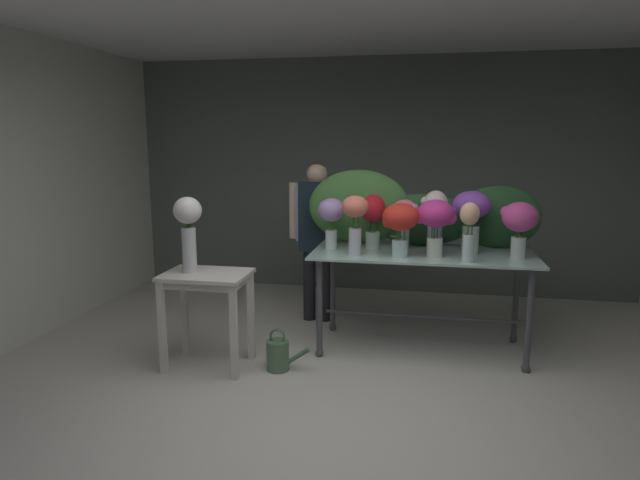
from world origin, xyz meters
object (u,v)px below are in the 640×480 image
Objects in this scene: vase_lilac_dahlias at (331,215)px; vase_violet_tulips at (472,213)px; vase_coral_carnations at (355,217)px; vase_peach_anemones at (469,228)px; vase_scarlet_freesia at (400,221)px; watering_can at (278,355)px; side_table_white at (207,288)px; vase_white_roses_tall at (188,226)px; florist at (317,225)px; vase_rosy_roses at (405,218)px; vase_crimson_snapdragons at (373,216)px; display_table_glass at (422,268)px; vase_ivory_peonies at (435,215)px; vase_fuchsia_lilies at (519,221)px; vase_magenta_ranunculus at (436,219)px.

vase_lilac_dahlias is 0.85× the size of vase_violet_tulips.
vase_coral_carnations reaches higher than vase_peach_anemones.
vase_coral_carnations is at bearing -40.80° from vase_lilac_dahlias.
watering_can is at bearing -154.55° from vase_scarlet_freesia.
vase_white_roses_tall reaches higher than side_table_white.
vase_rosy_roses is (0.87, -0.52, 0.17)m from florist.
vase_lilac_dahlias is 1.02× the size of vase_rosy_roses.
vase_crimson_snapdragons is at bearing 152.78° from vase_peach_anemones.
side_table_white is at bearing -169.70° from vase_peach_anemones.
display_table_glass is 3.64× the size of vase_ivory_peonies.
vase_white_roses_tall reaches higher than display_table_glass.
vase_crimson_snapdragons is 1.57m from vase_white_roses_tall.
vase_fuchsia_lilies is (1.78, -0.70, 0.19)m from florist.
vase_peach_anemones is at bearing -10.00° from vase_scarlet_freesia.
vase_ivory_peonies is at bearing 29.30° from vase_coral_carnations.
vase_rosy_roses is 1.24× the size of watering_can.
vase_white_roses_tall is (-0.76, -1.29, 0.17)m from florist.
vase_ivory_peonies is 1.08× the size of vase_crimson_snapdragons.
vase_rosy_roses is at bearing 85.42° from vase_scarlet_freesia.
vase_rosy_roses is at bearing 173.99° from vase_violet_tulips.
display_table_glass is at bearing 50.67° from vase_scarlet_freesia.
vase_magenta_ranunculus is (1.13, -0.78, 0.20)m from florist.
watering_can is (-1.84, -0.57, -1.04)m from vase_fuchsia_lilies.
display_table_glass is 1.97m from vase_white_roses_tall.
vase_violet_tulips is 1.19× the size of vase_scarlet_freesia.
vase_coral_carnations is 0.96× the size of vase_ivory_peonies.
florist is at bearing 63.89° from side_table_white.
vase_coral_carnations is 0.94× the size of vase_violet_tulips.
vase_peach_anemones is at bearing -30.31° from vase_magenta_ranunculus.
display_table_glass is 1.41m from watering_can.
watering_can is (-0.93, -0.74, -1.02)m from vase_rosy_roses.
vase_rosy_roses is at bearing -164.38° from vase_ivory_peonies.
vase_peach_anemones is at bearing -61.62° from vase_ivory_peonies.
watering_can is at bearing -162.93° from vase_fuchsia_lilies.
vase_rosy_roses is at bearing 135.36° from vase_magenta_ranunculus.
vase_scarlet_freesia is at bearing -2.30° from vase_coral_carnations.
vase_violet_tulips is at bearing 13.96° from vase_coral_carnations.
vase_rosy_roses is at bearing 7.78° from vase_lilac_dahlias.
vase_lilac_dahlias is 0.98× the size of vase_fuchsia_lilies.
vase_scarlet_freesia is at bearing -51.05° from vase_crimson_snapdragons.
vase_rosy_roses is 0.96× the size of vase_fuchsia_lilies.
vase_lilac_dahlias is 0.63m from vase_rosy_roses.
florist is 1.23m from vase_ivory_peonies.
display_table_glass is 0.62m from vase_peach_anemones.
vase_scarlet_freesia is (-0.02, -0.31, 0.01)m from vase_rosy_roses.
vase_scarlet_freesia is (-0.93, -0.13, -0.01)m from vase_fuchsia_lilies.
display_table_glass is at bearing -177.07° from vase_violet_tulips.
vase_rosy_roses is at bearing 38.32° from watering_can.
vase_magenta_ranunculus is at bearing -25.68° from vase_crimson_snapdragons.
vase_crimson_snapdragons is at bearing 154.32° from vase_magenta_ranunculus.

